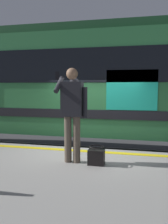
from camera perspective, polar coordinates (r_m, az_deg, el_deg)
ground_plane at (r=6.06m, az=1.08°, el=-16.52°), size 24.43×24.43×0.00m
safety_line at (r=5.50m, az=0.44°, el=-9.33°), size 14.61×0.16×0.01m
track_rail_near at (r=7.35m, az=3.44°, el=-11.74°), size 19.38×0.08×0.16m
track_rail_far at (r=8.71m, az=5.04°, el=-8.89°), size 19.38×0.08×0.16m
train_carriage at (r=8.00m, az=-4.83°, el=7.23°), size 12.89×2.87×3.90m
passenger at (r=4.56m, az=-2.78°, el=1.17°), size 0.57×0.55×1.82m
handbag at (r=4.57m, az=2.96°, el=-10.54°), size 0.31×0.28×0.36m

